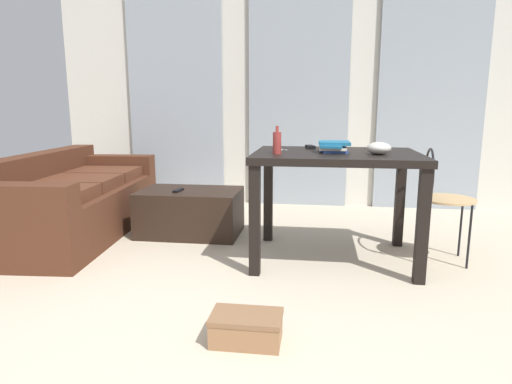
% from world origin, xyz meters
% --- Properties ---
extents(ground_plane, '(8.13, 8.13, 0.00)m').
position_xyz_m(ground_plane, '(0.00, 1.29, 0.00)').
color(ground_plane, beige).
extents(wall_back, '(5.44, 0.10, 2.69)m').
position_xyz_m(wall_back, '(0.00, 3.39, 1.35)').
color(wall_back, silver).
rests_on(wall_back, ground).
extents(curtains, '(3.87, 0.03, 2.39)m').
position_xyz_m(curtains, '(0.00, 3.30, 1.20)').
color(curtains, '#99A3AD').
rests_on(curtains, ground).
extents(couch, '(1.01, 2.00, 0.70)m').
position_xyz_m(couch, '(-1.88, 1.83, 0.29)').
color(couch, '#4C2819').
rests_on(couch, ground).
extents(coffee_table, '(0.86, 0.55, 0.39)m').
position_xyz_m(coffee_table, '(-0.86, 1.98, 0.20)').
color(coffee_table, black).
rests_on(coffee_table, ground).
extents(craft_table, '(1.15, 0.88, 0.78)m').
position_xyz_m(craft_table, '(0.36, 1.51, 0.67)').
color(craft_table, black).
rests_on(craft_table, ground).
extents(wire_chair, '(0.38, 0.39, 0.81)m').
position_xyz_m(wire_chair, '(1.08, 1.58, 0.51)').
color(wire_chair, tan).
rests_on(wire_chair, ground).
extents(bottle_near, '(0.06, 0.06, 0.19)m').
position_xyz_m(bottle_near, '(-0.05, 1.34, 0.86)').
color(bottle_near, '#99332D').
rests_on(bottle_near, craft_table).
extents(bowl, '(0.16, 0.16, 0.08)m').
position_xyz_m(bowl, '(0.63, 1.40, 0.82)').
color(bowl, beige).
rests_on(bowl, craft_table).
extents(book_stack, '(0.21, 0.32, 0.08)m').
position_xyz_m(book_stack, '(0.34, 1.50, 0.82)').
color(book_stack, '#33519E').
rests_on(book_stack, craft_table).
extents(tv_remote_on_table, '(0.08, 0.15, 0.02)m').
position_xyz_m(tv_remote_on_table, '(0.17, 1.77, 0.79)').
color(tv_remote_on_table, black).
rests_on(tv_remote_on_table, craft_table).
extents(scissors, '(0.07, 0.12, 0.00)m').
position_xyz_m(scissors, '(-0.04, 1.65, 0.78)').
color(scissors, '#9EA0A5').
rests_on(scissors, craft_table).
extents(tv_remote_primary, '(0.06, 0.15, 0.02)m').
position_xyz_m(tv_remote_primary, '(-0.94, 1.91, 0.40)').
color(tv_remote_primary, black).
rests_on(tv_remote_primary, coffee_table).
extents(shoebox, '(0.34, 0.21, 0.14)m').
position_xyz_m(shoebox, '(-0.09, 0.27, 0.07)').
color(shoebox, '#996B47').
rests_on(shoebox, ground).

